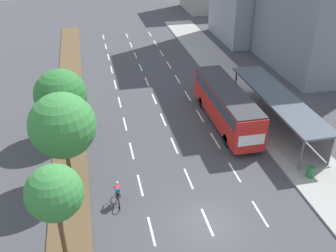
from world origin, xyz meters
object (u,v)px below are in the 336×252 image
at_px(median_tree_second, 62,126).
at_px(median_tree_third, 61,95).
at_px(median_tree_nearest, 54,193).
at_px(trash_bin, 310,172).
at_px(bus, 226,103).
at_px(cyclist, 118,194).
at_px(bus_shelter, 279,108).

xyz_separation_m(median_tree_second, median_tree_third, (-0.37, 6.42, -0.79)).
distance_m(median_tree_nearest, median_tree_third, 12.86).
relative_size(median_tree_third, trash_bin, 6.93).
relative_size(bus, median_tree_third, 1.92).
distance_m(median_tree_nearest, median_tree_second, 6.44).
bearing_deg(median_tree_nearest, trash_bin, 11.23).
height_order(median_tree_third, trash_bin, median_tree_third).
bearing_deg(median_tree_second, median_tree_nearest, -92.80).
relative_size(median_tree_second, trash_bin, 7.96).
height_order(bus, median_tree_nearest, median_tree_nearest).
distance_m(cyclist, median_tree_nearest, 6.15).
xyz_separation_m(bus_shelter, median_tree_nearest, (-18.02, -10.70, 2.58)).
bearing_deg(median_tree_third, cyclist, -69.83).
xyz_separation_m(cyclist, median_tree_second, (-3.01, 2.77, 3.91)).
bearing_deg(median_tree_third, median_tree_second, -86.72).
xyz_separation_m(bus_shelter, median_tree_third, (-18.08, 2.15, 2.04)).
bearing_deg(median_tree_nearest, bus, 41.70).
bearing_deg(bus, bus_shelter, -19.85).
bearing_deg(median_tree_second, median_tree_third, 93.28).
height_order(bus, trash_bin, bus).
bearing_deg(trash_bin, median_tree_nearest, -168.77).
bearing_deg(median_tree_second, bus, 23.43).
xyz_separation_m(bus_shelter, trash_bin, (-1.08, -7.33, -1.29)).
xyz_separation_m(bus, median_tree_third, (-13.79, 0.61, 1.84)).
height_order(median_tree_second, trash_bin, median_tree_second).
relative_size(bus_shelter, median_tree_third, 2.34).
xyz_separation_m(median_tree_third, trash_bin, (16.99, -9.49, -3.33)).
distance_m(cyclist, trash_bin, 13.62).
bearing_deg(median_tree_third, median_tree_nearest, -89.76).
distance_m(median_tree_second, median_tree_third, 6.48).
relative_size(bus_shelter, median_tree_second, 2.04).
relative_size(bus, median_tree_second, 1.67).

